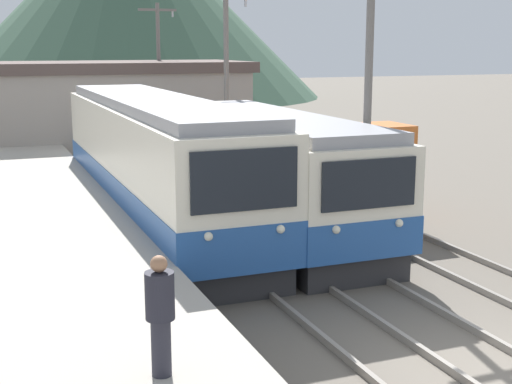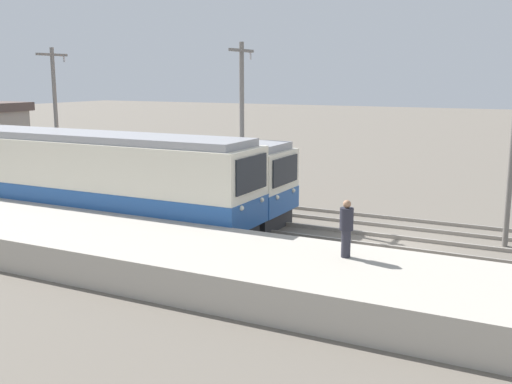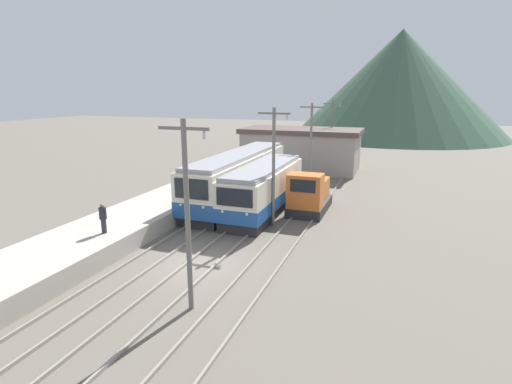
% 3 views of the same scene
% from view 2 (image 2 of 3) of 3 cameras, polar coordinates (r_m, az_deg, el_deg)
% --- Properties ---
extents(ground_plane, '(200.00, 200.00, 0.00)m').
position_cam_2_polar(ground_plane, '(22.27, 12.56, -4.92)').
color(ground_plane, '#665E54').
extents(platform_left, '(4.50, 54.00, 1.05)m').
position_cam_2_polar(platform_left, '(16.40, 7.04, -8.60)').
color(platform_left, '#ADA599').
rests_on(platform_left, ground).
extents(track_left, '(1.54, 60.00, 0.14)m').
position_cam_2_polar(track_left, '(19.84, 10.66, -6.61)').
color(track_left, gray).
rests_on(track_left, ground).
extents(track_center, '(1.54, 60.00, 0.14)m').
position_cam_2_polar(track_center, '(22.44, 12.70, -4.62)').
color(track_center, gray).
rests_on(track_center, ground).
extents(track_right, '(1.54, 60.00, 0.14)m').
position_cam_2_polar(track_right, '(25.27, 14.41, -2.95)').
color(track_right, gray).
rests_on(track_right, ground).
extents(commuter_train_left, '(2.84, 15.14, 3.79)m').
position_cam_2_polar(commuter_train_left, '(25.25, -15.74, 0.87)').
color(commuter_train_left, '#28282B').
rests_on(commuter_train_left, ground).
extents(commuter_train_center, '(2.84, 10.78, 3.40)m').
position_cam_2_polar(commuter_train_center, '(26.06, -7.97, 1.12)').
color(commuter_train_center, '#28282B').
rests_on(commuter_train_center, ground).
extents(shunting_locomotive, '(2.40, 4.97, 3.00)m').
position_cam_2_polar(shunting_locomotive, '(29.23, -6.51, 1.45)').
color(shunting_locomotive, '#28282B').
rests_on(shunting_locomotive, ground).
extents(catenary_mast_mid, '(2.00, 0.20, 7.41)m').
position_cam_2_polar(catenary_mast_mid, '(25.67, -1.35, 6.56)').
color(catenary_mast_mid, slate).
rests_on(catenary_mast_mid, ground).
extents(catenary_mast_far, '(2.00, 0.20, 7.41)m').
position_cam_2_polar(catenary_mast_far, '(32.15, -18.52, 6.88)').
color(catenary_mast_far, slate).
rests_on(catenary_mast_far, ground).
extents(person_on_platform, '(0.38, 0.38, 1.62)m').
position_cam_2_polar(person_on_platform, '(16.70, 8.60, -3.26)').
color(person_on_platform, '#282833').
rests_on(person_on_platform, platform_left).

